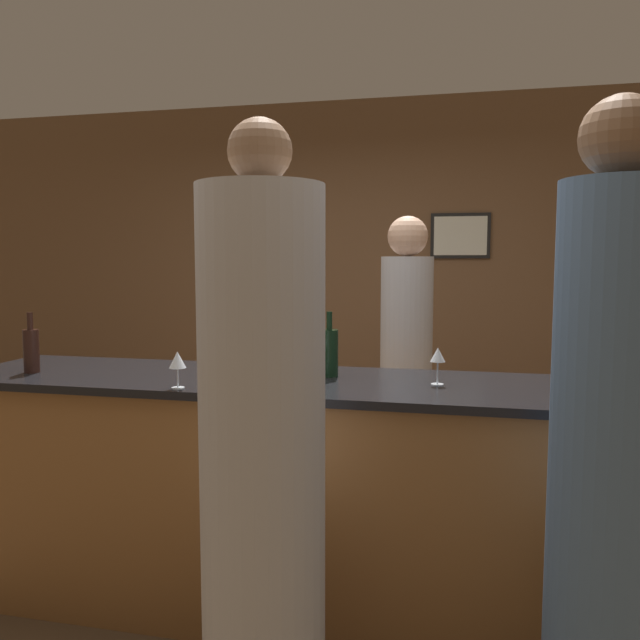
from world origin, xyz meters
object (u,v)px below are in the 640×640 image
at_px(guest_1, 607,473).
at_px(wine_bottle_1, 329,352).
at_px(wine_bottle_0, 576,365).
at_px(guest_0, 263,465).
at_px(wine_bottle_2, 31,350).
at_px(bartender, 406,387).

relative_size(guest_1, wine_bottle_1, 6.98).
bearing_deg(wine_bottle_0, guest_1, -91.33).
xyz_separation_m(guest_0, wine_bottle_1, (0.04, 0.85, 0.24)).
distance_m(wine_bottle_1, wine_bottle_2, 1.37).
xyz_separation_m(wine_bottle_0, wine_bottle_2, (-2.35, -0.04, -0.01)).
bearing_deg(wine_bottle_0, wine_bottle_1, 170.29).
height_order(guest_0, wine_bottle_0, guest_0).
height_order(guest_1, wine_bottle_0, guest_1).
xyz_separation_m(guest_1, wine_bottle_1, (-0.98, 0.80, 0.21)).
bearing_deg(wine_bottle_2, bartender, 30.80).
bearing_deg(wine_bottle_0, wine_bottle_2, -179.11).
bearing_deg(bartender, guest_1, 114.37).
height_order(guest_0, wine_bottle_1, guest_0).
bearing_deg(wine_bottle_2, guest_1, -14.13).
bearing_deg(bartender, guest_0, 79.05).
relative_size(guest_0, wine_bottle_2, 7.18).
height_order(guest_0, guest_1, guest_1).
height_order(wine_bottle_0, wine_bottle_1, same).
relative_size(guest_1, wine_bottle_2, 7.27).
bearing_deg(wine_bottle_2, guest_0, -26.10).
distance_m(guest_1, wine_bottle_0, 0.66).
distance_m(guest_0, wine_bottle_0, 1.26).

